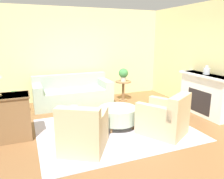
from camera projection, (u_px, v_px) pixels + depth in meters
ground_plane at (115, 129)px, 4.70m from camera, size 16.00×16.00×0.00m
wall_back at (81, 54)px, 6.86m from camera, size 9.41×0.12×2.80m
wall_right at (217, 59)px, 5.35m from camera, size 0.12×9.28×2.80m
rug at (115, 129)px, 4.70m from camera, size 3.21×2.45×0.01m
couch at (73, 94)px, 6.36m from camera, size 2.19×0.95×0.85m
armchair_left at (83, 132)px, 3.79m from camera, size 1.07×1.12×0.86m
armchair_right at (165, 119)px, 4.40m from camera, size 1.07×1.12×0.86m
ottoman_table at (118, 115)px, 4.76m from camera, size 0.83×0.83×0.44m
side_table at (123, 87)px, 6.75m from camera, size 0.48×0.48×0.61m
fireplace at (205, 94)px, 5.49m from camera, size 0.44×1.48×1.04m
dresser at (1, 118)px, 4.12m from camera, size 1.10×0.54×0.88m
vase_mantel_near at (207, 71)px, 5.34m from camera, size 0.16×0.16×0.22m
potted_plant_on_side_table at (123, 74)px, 6.65m from camera, size 0.29×0.29×0.40m
potted_plant_floor at (15, 101)px, 5.60m from camera, size 0.48×0.48×0.61m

